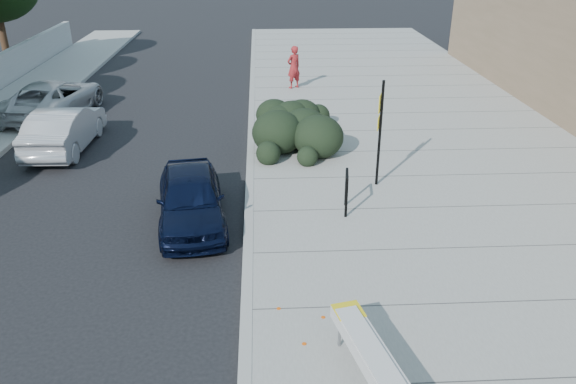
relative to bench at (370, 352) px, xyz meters
name	(u,v)px	position (x,y,z in m)	size (l,w,h in m)	color
ground	(248,259)	(-1.93, 3.88, -0.70)	(120.00, 120.00, 0.00)	black
sidewalk_near	(435,164)	(3.67, 8.88, -0.62)	(11.20, 50.00, 0.15)	gray
curb_near	(250,168)	(-1.93, 8.88, -0.61)	(0.22, 50.00, 0.17)	#9E9E99
bench	(370,352)	(0.00, 0.00, 0.00)	(0.96, 2.35, 0.69)	gray
bike_rack	(347,188)	(0.49, 5.81, 0.08)	(0.16, 0.71, 1.03)	black
sign_post	(380,128)	(1.56, 7.37, 1.09)	(0.16, 0.32, 2.91)	black
hedge	(296,119)	(-0.43, 10.88, 0.25)	(2.11, 4.23, 1.58)	black
sedan_navy	(191,198)	(-3.31, 5.66, -0.03)	(1.57, 3.89, 1.33)	black
wagon_silver	(65,128)	(-7.93, 10.99, 0.01)	(1.49, 4.26, 1.40)	#BABBBF
suv_silver	(53,99)	(-9.43, 14.53, 0.02)	(2.36, 5.13, 1.43)	#AFB1B4
pedestrian	(294,67)	(-0.09, 17.81, 0.37)	(0.67, 0.44, 1.84)	maroon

